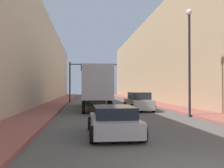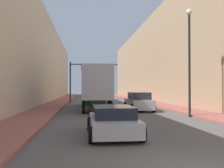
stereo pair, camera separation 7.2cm
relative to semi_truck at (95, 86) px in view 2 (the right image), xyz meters
The scene contains 9 objects.
sidewalk_right 13.31m from the semi_truck, 53.43° to the left, with size 2.73×80.00×0.15m.
sidewalk_left 11.66m from the semi_truck, 112.98° to the left, with size 2.73×80.00×0.15m.
building_right 16.72m from the semi_truck, 40.87° to the left, with size 6.00×80.00×13.32m.
building_left 14.28m from the semi_truck, 129.96° to the left, with size 6.00×80.00×12.05m.
semi_truck is the anchor object (origin of this frame).
sedan_car 14.21m from the semi_truck, 89.29° to the right, with size 2.13×4.23×1.26m.
suv_car 4.93m from the semi_truck, 35.43° to the right, with size 2.06×4.70×1.65m.
traffic_signal_gantry 10.94m from the semi_truck, 95.46° to the left, with size 6.82×0.35×5.69m.
street_lamp 10.53m from the semi_truck, 51.81° to the right, with size 0.44×0.44×7.60m.
Camera 2 is at (-2.74, -5.32, 2.04)m, focal length 40.00 mm.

